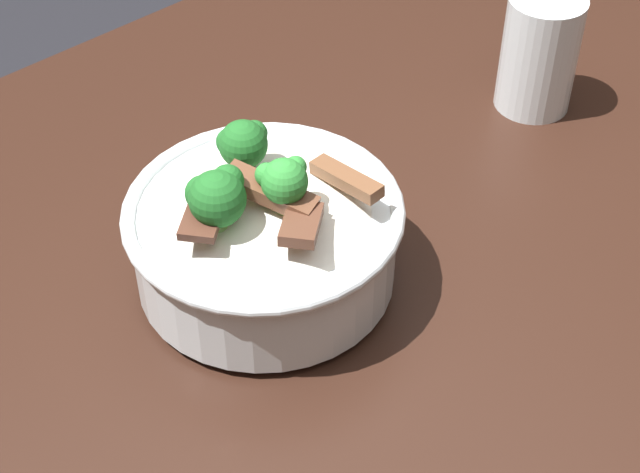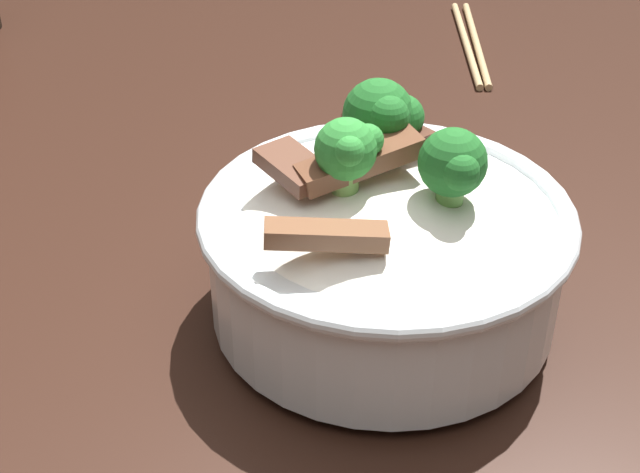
% 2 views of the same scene
% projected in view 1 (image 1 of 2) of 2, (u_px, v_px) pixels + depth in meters
% --- Properties ---
extents(dining_table, '(1.56, 1.04, 0.80)m').
position_uv_depth(dining_table, '(435.00, 360.00, 0.90)').
color(dining_table, black).
rests_on(dining_table, ground).
extents(rice_bowl, '(0.22, 0.22, 0.14)m').
position_uv_depth(rice_bowl, '(264.00, 231.00, 0.79)').
color(rice_bowl, silver).
rests_on(rice_bowl, dining_table).
extents(drinking_glass, '(0.08, 0.08, 0.12)m').
position_uv_depth(drinking_glass, '(538.00, 59.00, 0.98)').
color(drinking_glass, white).
rests_on(drinking_glass, dining_table).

